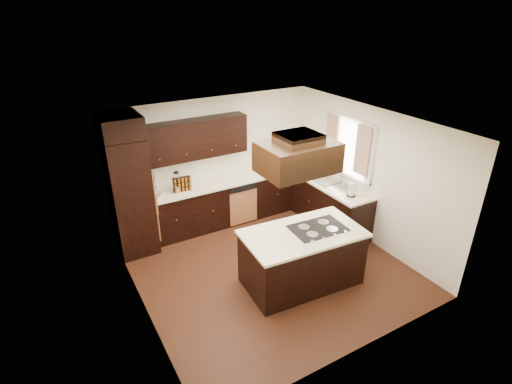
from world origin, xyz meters
TOP-DOWN VIEW (x-y plane):
  - floor at (0.00, 0.00)m, footprint 4.20×4.20m
  - ceiling at (0.00, 0.00)m, footprint 4.20×4.20m
  - wall_back at (0.00, 2.11)m, footprint 4.20×0.02m
  - wall_front at (0.00, -2.11)m, footprint 4.20×0.02m
  - wall_left at (-2.11, 0.00)m, footprint 0.02×4.20m
  - wall_right at (2.11, 0.00)m, footprint 0.02×4.20m
  - oven_column at (-1.78, 1.71)m, footprint 0.65×0.75m
  - wall_oven_face at (-1.43, 1.71)m, footprint 0.05×0.62m
  - base_cabinets_back at (0.03, 1.80)m, footprint 2.93×0.60m
  - base_cabinets_right at (1.80, 0.90)m, footprint 0.60×2.40m
  - countertop_back at (0.03, 1.79)m, footprint 2.93×0.63m
  - countertop_right at (1.79, 0.90)m, footprint 0.63×2.40m
  - upper_cabinets at (-0.43, 1.93)m, footprint 2.00×0.34m
  - dishwasher_front at (0.33, 1.50)m, footprint 0.60×0.05m
  - window_frame at (2.07, 0.55)m, footprint 0.06×1.32m
  - window_pane at (2.10, 0.55)m, footprint 0.00×1.20m
  - curtain_left at (2.01, 0.13)m, footprint 0.02×0.34m
  - curtain_right at (2.01, 0.97)m, footprint 0.02×0.34m
  - sink_rim at (1.80, 0.55)m, footprint 0.52×0.84m
  - island at (0.25, -0.58)m, footprint 1.84×1.09m
  - island_top at (0.25, -0.58)m, footprint 1.91×1.16m
  - cooktop at (0.52, -0.60)m, footprint 0.88×0.62m
  - range_hood at (0.10, -0.55)m, footprint 1.05×0.72m
  - hood_duct at (0.10, -0.55)m, footprint 0.55×0.50m
  - blender_base at (-0.90, 1.78)m, footprint 0.15×0.15m
  - blender_pitcher at (-0.90, 1.78)m, footprint 0.13×0.13m
  - spice_rack at (-0.82, 1.74)m, footprint 0.34×0.13m
  - mixing_bowl at (-1.37, 1.73)m, footprint 0.36×0.36m
  - soap_bottle at (1.73, 1.07)m, footprint 0.11×0.11m
  - paper_towel at (1.74, 0.01)m, footprint 0.13×0.13m

SIDE VIEW (x-z plane):
  - floor at x=0.00m, z-range -0.02..0.00m
  - dishwasher_front at x=0.33m, z-range 0.04..0.76m
  - base_cabinets_back at x=0.03m, z-range 0.00..0.88m
  - base_cabinets_right at x=1.80m, z-range 0.00..0.88m
  - island at x=0.25m, z-range 0.00..0.88m
  - countertop_back at x=0.03m, z-range 0.88..0.92m
  - countertop_right at x=1.79m, z-range 0.88..0.92m
  - island_top at x=0.25m, z-range 0.88..0.92m
  - sink_rim at x=1.80m, z-range 0.92..0.93m
  - cooktop at x=0.52m, z-range 0.92..0.93m
  - mixing_bowl at x=-1.37m, z-range 0.92..0.99m
  - blender_base at x=-0.90m, z-range 0.92..1.02m
  - soap_bottle at x=1.73m, z-range 0.92..1.11m
  - paper_towel at x=1.74m, z-range 0.92..1.17m
  - spice_rack at x=-0.82m, z-range 0.92..1.20m
  - oven_column at x=-1.78m, z-range 0.00..2.12m
  - wall_oven_face at x=-1.43m, z-range 0.73..1.51m
  - blender_pitcher at x=-0.90m, z-range 1.02..1.28m
  - wall_back at x=0.00m, z-range 0.00..2.50m
  - wall_front at x=0.00m, z-range 0.00..2.50m
  - wall_left at x=-2.11m, z-range 0.00..2.50m
  - wall_right at x=2.11m, z-range 0.00..2.50m
  - window_frame at x=2.07m, z-range 1.09..2.21m
  - window_pane at x=2.10m, z-range 1.15..2.15m
  - curtain_left at x=2.01m, z-range 1.25..2.15m
  - curtain_right at x=2.01m, z-range 1.25..2.15m
  - upper_cabinets at x=-0.43m, z-range 1.45..2.17m
  - range_hood at x=0.10m, z-range 1.95..2.37m
  - hood_duct at x=0.10m, z-range 2.37..2.50m
  - ceiling at x=0.00m, z-range 2.50..2.52m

